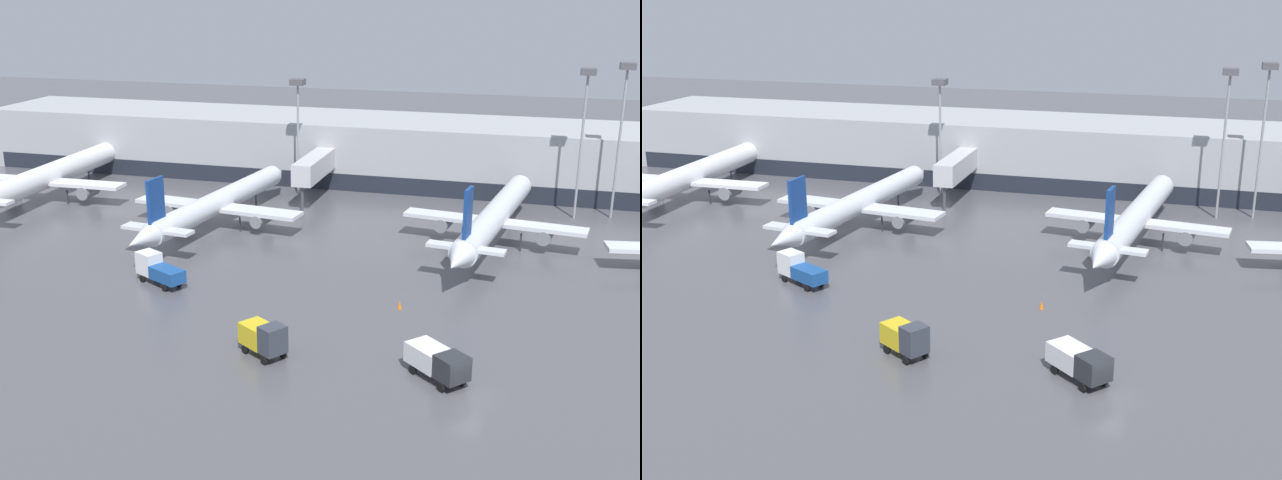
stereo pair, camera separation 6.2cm
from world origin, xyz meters
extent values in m
plane|color=#4C4C51|center=(0.00, 0.00, 0.00)|extent=(320.00, 320.00, 0.00)
cube|color=#9EA0A5|center=(0.00, 62.00, 4.50)|extent=(160.00, 16.00, 9.00)
cube|color=#1E232D|center=(0.00, 53.95, 1.20)|extent=(156.80, 0.10, 2.40)
cube|color=#BCBCC1|center=(-25.39, 47.98, 4.60)|extent=(2.60, 12.03, 2.80)
cylinder|color=#3F4247|center=(-25.39, 42.57, 1.60)|extent=(0.44, 0.44, 3.20)
cylinder|color=silver|center=(-0.69, 35.68, 3.29)|extent=(6.84, 29.27, 2.84)
cone|color=silver|center=(1.55, 51.67, 3.29)|extent=(3.11, 3.47, 2.70)
cone|color=silver|center=(-3.00, 19.14, 3.29)|extent=(3.12, 4.58, 2.56)
cube|color=silver|center=(-0.79, 34.96, 2.72)|extent=(20.36, 5.35, 0.44)
cube|color=silver|center=(-2.54, 22.40, 3.58)|extent=(7.80, 2.49, 0.35)
cube|color=navy|center=(-2.54, 22.40, 6.85)|extent=(0.68, 2.35, 5.40)
cylinder|color=slate|center=(-6.39, 35.74, 1.86)|extent=(1.94, 3.03, 1.56)
cylinder|color=slate|center=(4.81, 34.18, 1.86)|extent=(1.94, 3.03, 1.56)
cylinder|color=#2D2D33|center=(0.62, 45.07, 1.01)|extent=(0.20, 0.20, 2.01)
cylinder|color=#2D2D33|center=(-4.09, 34.69, 1.01)|extent=(0.20, 0.20, 2.01)
cylinder|color=#2D2D33|center=(2.31, 33.79, 1.01)|extent=(0.20, 0.20, 2.01)
cylinder|color=silver|center=(-33.02, 33.86, 2.98)|extent=(6.02, 29.02, 2.67)
cone|color=silver|center=(-31.17, 49.68, 2.98)|extent=(2.86, 3.21, 2.54)
cone|color=silver|center=(-34.94, 17.52, 2.98)|extent=(2.85, 4.26, 2.40)
cube|color=silver|center=(-33.11, 33.15, 2.44)|extent=(21.51, 5.58, 0.44)
cube|color=silver|center=(-34.57, 20.66, 3.25)|extent=(8.24, 2.68, 0.35)
cube|color=navy|center=(-34.57, 20.66, 6.27)|extent=(0.69, 2.83, 4.98)
cylinder|color=slate|center=(-39.03, 33.84, 1.64)|extent=(1.86, 3.58, 1.47)
cylinder|color=slate|center=(-27.19, 32.45, 1.64)|extent=(1.86, 3.58, 1.47)
cylinder|color=#2D2D33|center=(-31.93, 43.19, 0.89)|extent=(0.20, 0.20, 1.78)
cylinder|color=#2D2D33|center=(-36.58, 32.82, 0.89)|extent=(0.20, 0.20, 1.78)
cylinder|color=#2D2D33|center=(-29.81, 32.03, 0.89)|extent=(0.20, 0.20, 1.78)
cylinder|color=silver|center=(-59.76, 38.50, 3.30)|extent=(3.74, 31.18, 3.08)
cone|color=silver|center=(-60.13, 55.75, 3.30)|extent=(3.00, 3.45, 2.93)
cube|color=silver|center=(-59.75, 37.72, 2.68)|extent=(22.44, 3.45, 0.44)
cylinder|color=slate|center=(-66.01, 37.59, 1.75)|extent=(1.76, 3.31, 1.70)
cylinder|color=slate|center=(-53.48, 37.85, 1.75)|extent=(1.76, 3.31, 1.70)
cylinder|color=#2D2D33|center=(-59.98, 48.61, 0.96)|extent=(0.20, 0.20, 1.91)
cylinder|color=#2D2D33|center=(-63.31, 36.87, 0.96)|extent=(0.20, 0.20, 1.91)
cylinder|color=#2D2D33|center=(-56.15, 37.02, 0.96)|extent=(0.20, 0.20, 1.91)
cube|color=#19478C|center=(-29.90, 13.22, 1.32)|extent=(4.04, 3.28, 1.24)
cube|color=silver|center=(-32.49, 14.54, 1.81)|extent=(2.76, 2.56, 2.21)
cylinder|color=black|center=(-32.94, 13.85, 0.35)|extent=(0.74, 0.54, 0.70)
cylinder|color=black|center=(-32.19, 15.32, 0.35)|extent=(0.74, 0.54, 0.70)
cylinder|color=black|center=(-29.71, 12.19, 0.35)|extent=(0.74, 0.54, 0.70)
cylinder|color=black|center=(-28.96, 13.66, 0.35)|extent=(0.74, 0.54, 0.70)
cube|color=gold|center=(-16.67, 2.31, 1.57)|extent=(3.20, 3.06, 1.73)
cube|color=#333842|center=(-14.98, 1.18, 1.81)|extent=(2.34, 2.43, 2.22)
cylinder|color=black|center=(-14.43, 1.89, 0.35)|extent=(0.72, 0.60, 0.70)
cylinder|color=black|center=(-15.43, 0.40, 0.35)|extent=(0.72, 0.60, 0.70)
cylinder|color=black|center=(-16.55, 3.30, 0.35)|extent=(0.72, 0.60, 0.70)
cylinder|color=black|center=(-17.54, 1.81, 0.35)|extent=(0.72, 0.60, 0.70)
cube|color=silver|center=(-3.05, 2.38, 1.49)|extent=(3.89, 3.80, 1.58)
cube|color=#26282D|center=(-1.09, 0.63, 1.61)|extent=(2.88, 2.88, 1.82)
cylinder|color=black|center=(-0.37, 1.32, 0.35)|extent=(0.69, 0.65, 0.70)
cylinder|color=black|center=(-1.69, -0.16, 0.35)|extent=(0.69, 0.65, 0.70)
cylinder|color=black|center=(-2.82, 3.50, 0.35)|extent=(0.69, 0.65, 0.70)
cylinder|color=black|center=(-4.13, 2.03, 0.35)|extent=(0.69, 0.65, 0.70)
cone|color=orange|center=(-39.59, 36.02, 0.35)|extent=(0.39, 0.39, 0.70)
cone|color=orange|center=(-7.40, 14.18, 0.37)|extent=(0.39, 0.39, 0.73)
cylinder|color=gray|center=(-28.22, 50.01, 7.51)|extent=(0.30, 0.30, 15.03)
cube|color=#4C4C51|center=(-28.22, 50.01, 15.43)|extent=(1.80, 1.80, 0.80)
cylinder|color=gray|center=(8.18, 48.66, 8.80)|extent=(0.30, 0.30, 17.60)
cube|color=#4C4C51|center=(8.18, 48.66, 18.00)|extent=(1.80, 1.80, 0.80)
cylinder|color=gray|center=(12.59, 50.09, 9.12)|extent=(0.30, 0.30, 18.23)
cube|color=#4C4C51|center=(12.59, 50.09, 18.63)|extent=(1.80, 1.80, 0.80)
camera|label=1|loc=(4.09, -52.13, 28.33)|focal=45.00mm
camera|label=2|loc=(4.15, -52.11, 28.33)|focal=45.00mm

